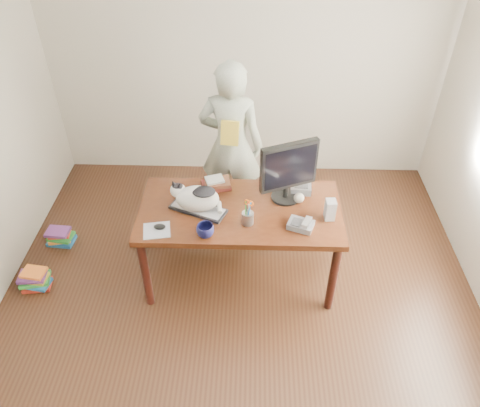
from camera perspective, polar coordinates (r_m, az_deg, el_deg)
name	(u,v)px	position (r m, az deg, el deg)	size (l,w,h in m)	color
room	(237,198)	(2.85, -0.34, 0.74)	(4.50, 4.50, 4.50)	black
desk	(240,217)	(3.85, 0.06, -1.63)	(1.60, 0.80, 0.75)	black
keyboard	(198,209)	(3.69, -5.12, -0.66)	(0.47, 0.33, 0.03)	black
cat	(196,197)	(3.62, -5.43, 0.77)	(0.43, 0.32, 0.25)	silver
monitor	(289,169)	(3.63, 5.95, 4.18)	(0.45, 0.30, 0.53)	black
pen_cup	(248,217)	(3.53, 0.96, -1.63)	(0.12, 0.12, 0.23)	gray
mousepad	(157,230)	(3.56, -10.11, -3.23)	(0.23, 0.21, 0.00)	#AEB2BB
mouse	(160,227)	(3.56, -9.78, -2.80)	(0.10, 0.07, 0.04)	black
coffee_mug	(205,231)	(3.44, -4.25, -3.32)	(0.13, 0.13, 0.10)	#0C0E33
phone	(301,224)	(3.54, 7.48, -2.55)	(0.22, 0.19, 0.09)	#5E5E63
speaker	(330,210)	(3.62, 10.93, -0.73)	(0.08, 0.09, 0.17)	#AEAFB1
baseball	(299,198)	(3.76, 7.20, 0.68)	(0.08, 0.08, 0.08)	beige
book_stack	(216,183)	(3.90, -2.90, 2.47)	(0.27, 0.22, 0.09)	#441512
calculator	(301,185)	(3.92, 7.44, 2.25)	(0.18, 0.23, 0.07)	#5E5E63
person	(231,145)	(4.32, -1.08, 7.08)	(0.60, 0.39, 1.63)	beige
held_book	(230,133)	(4.05, -1.23, 8.58)	(0.17, 0.11, 0.21)	gold
book_pile_a	(35,279)	(4.41, -23.69, -8.46)	(0.27, 0.22, 0.18)	red
book_pile_b	(60,236)	(4.76, -21.07, -3.76)	(0.26, 0.20, 0.15)	#185694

